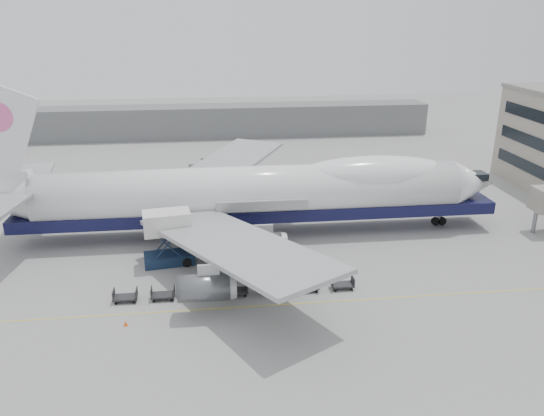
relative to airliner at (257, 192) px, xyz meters
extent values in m
plane|color=gray|center=(-0.64, -12.00, -5.62)|extent=(260.00, 260.00, 0.00)
cube|color=gold|center=(-0.64, -18.00, -5.62)|extent=(60.00, 0.15, 0.01)
cylinder|color=slate|center=(35.36, -4.00, -4.12)|extent=(0.50, 0.50, 3.00)
cube|color=slate|center=(-10.64, 58.00, -2.12)|extent=(110.00, 8.00, 7.00)
cylinder|color=white|center=(-0.64, 0.00, 0.08)|extent=(52.00, 6.40, 6.40)
cube|color=#0E0F34|center=(0.36, 0.00, -2.48)|extent=(60.00, 5.76, 1.50)
cone|color=white|center=(28.36, 0.00, 0.08)|extent=(6.00, 6.40, 6.40)
ellipsoid|color=white|center=(14.96, 0.00, 1.84)|extent=(20.67, 5.78, 4.56)
cube|color=#9EA0A3|center=(-3.64, -14.28, -0.52)|extent=(20.35, 26.74, 2.26)
cube|color=#9EA0A3|center=(-3.64, 14.28, -0.52)|extent=(20.35, 26.74, 2.26)
cylinder|color=#595B60|center=(-6.64, 19.00, -2.72)|extent=(4.80, 2.60, 2.60)
cylinder|color=#595B60|center=(-0.64, 10.00, -2.72)|extent=(4.80, 2.60, 2.60)
cylinder|color=#595B60|center=(-0.64, -10.00, -2.72)|extent=(4.80, 2.60, 2.60)
cylinder|color=#595B60|center=(-6.64, -19.00, -2.72)|extent=(4.80, 2.60, 2.60)
cylinder|color=slate|center=(24.36, 0.00, -4.37)|extent=(0.36, 0.36, 2.50)
cylinder|color=black|center=(24.36, 0.00, -5.07)|extent=(1.10, 0.45, 1.10)
cylinder|color=slate|center=(-3.64, -3.00, -4.37)|extent=(0.36, 0.36, 2.50)
cylinder|color=black|center=(-3.64, -3.00, -5.07)|extent=(1.10, 0.45, 1.10)
cylinder|color=slate|center=(-3.64, 3.00, -4.37)|extent=(0.36, 0.36, 2.50)
cylinder|color=black|center=(-3.64, 3.00, -5.07)|extent=(1.10, 0.45, 1.10)
cube|color=#172845|center=(-10.62, -7.50, -5.01)|extent=(5.87, 3.41, 1.22)
cube|color=silver|center=(-10.62, -7.50, -0.62)|extent=(5.46, 3.57, 2.44)
cube|color=#172845|center=(-10.62, -8.72, -2.82)|extent=(3.93, 0.67, 4.37)
cube|color=#172845|center=(-10.62, -6.28, -2.82)|extent=(3.93, 0.67, 4.37)
cube|color=slate|center=(-10.62, -5.72, -0.62)|extent=(2.82, 1.69, 0.15)
cylinder|color=black|center=(-12.62, -8.61, -5.12)|extent=(1.00, 0.39, 1.00)
cylinder|color=black|center=(-12.62, -6.39, -5.12)|extent=(1.00, 0.39, 1.00)
cylinder|color=black|center=(-8.62, -8.61, -5.12)|extent=(1.00, 0.39, 1.00)
cylinder|color=black|center=(-8.62, -6.39, -5.12)|extent=(1.00, 0.39, 1.00)
cone|color=#FD4E0D|center=(-13.79, -19.98, -5.37)|extent=(0.33, 0.33, 0.52)
cube|color=#FD4E0D|center=(-13.79, -19.98, -5.61)|extent=(0.35, 0.35, 0.03)
cube|color=#2D2D30|center=(-14.39, -15.54, -5.17)|extent=(2.30, 1.35, 0.18)
cube|color=#2D2D30|center=(-15.49, -15.54, -4.77)|extent=(0.08, 1.35, 0.90)
cube|color=#2D2D30|center=(-13.29, -15.54, -4.77)|extent=(0.08, 1.35, 0.90)
cylinder|color=black|center=(-15.24, -16.09, -5.47)|extent=(0.30, 0.12, 0.30)
cylinder|color=black|center=(-15.24, -14.99, -5.47)|extent=(0.30, 0.12, 0.30)
cylinder|color=black|center=(-13.54, -16.09, -5.47)|extent=(0.30, 0.12, 0.30)
cylinder|color=black|center=(-13.54, -14.99, -5.47)|extent=(0.30, 0.12, 0.30)
cube|color=#2D2D30|center=(-10.77, -15.54, -5.17)|extent=(2.30, 1.35, 0.18)
cube|color=#2D2D30|center=(-11.87, -15.54, -4.77)|extent=(0.08, 1.35, 0.90)
cube|color=#2D2D30|center=(-9.67, -15.54, -4.77)|extent=(0.08, 1.35, 0.90)
cylinder|color=black|center=(-11.62, -16.09, -5.47)|extent=(0.30, 0.12, 0.30)
cylinder|color=black|center=(-11.62, -14.99, -5.47)|extent=(0.30, 0.12, 0.30)
cylinder|color=black|center=(-9.92, -16.09, -5.47)|extent=(0.30, 0.12, 0.30)
cylinder|color=black|center=(-9.92, -14.99, -5.47)|extent=(0.30, 0.12, 0.30)
cube|color=#2D2D30|center=(-7.14, -15.54, -5.17)|extent=(2.30, 1.35, 0.18)
cube|color=#2D2D30|center=(-8.24, -15.54, -4.77)|extent=(0.08, 1.35, 0.90)
cube|color=#2D2D30|center=(-6.04, -15.54, -4.77)|extent=(0.08, 1.35, 0.90)
cylinder|color=black|center=(-7.99, -16.09, -5.47)|extent=(0.30, 0.12, 0.30)
cylinder|color=black|center=(-7.99, -14.99, -5.47)|extent=(0.30, 0.12, 0.30)
cylinder|color=black|center=(-6.29, -16.09, -5.47)|extent=(0.30, 0.12, 0.30)
cylinder|color=black|center=(-6.29, -14.99, -5.47)|extent=(0.30, 0.12, 0.30)
cube|color=#2D2D30|center=(-3.52, -15.54, -5.17)|extent=(2.30, 1.35, 0.18)
cube|color=#2D2D30|center=(-4.62, -15.54, -4.77)|extent=(0.08, 1.35, 0.90)
cube|color=#2D2D30|center=(-2.42, -15.54, -4.77)|extent=(0.08, 1.35, 0.90)
cylinder|color=black|center=(-4.37, -16.09, -5.47)|extent=(0.30, 0.12, 0.30)
cylinder|color=black|center=(-4.37, -14.99, -5.47)|extent=(0.30, 0.12, 0.30)
cylinder|color=black|center=(-2.67, -16.09, -5.47)|extent=(0.30, 0.12, 0.30)
cylinder|color=black|center=(-2.67, -14.99, -5.47)|extent=(0.30, 0.12, 0.30)
cube|color=#2D2D30|center=(0.11, -15.54, -5.17)|extent=(2.30, 1.35, 0.18)
cube|color=#2D2D30|center=(-0.99, -15.54, -4.77)|extent=(0.08, 1.35, 0.90)
cube|color=#2D2D30|center=(1.21, -15.54, -4.77)|extent=(0.08, 1.35, 0.90)
cylinder|color=black|center=(-0.74, -16.09, -5.47)|extent=(0.30, 0.12, 0.30)
cylinder|color=black|center=(-0.74, -14.99, -5.47)|extent=(0.30, 0.12, 0.30)
cylinder|color=black|center=(0.96, -16.09, -5.47)|extent=(0.30, 0.12, 0.30)
cylinder|color=black|center=(0.96, -14.99, -5.47)|extent=(0.30, 0.12, 0.30)
cube|color=#2D2D30|center=(3.73, -15.54, -5.17)|extent=(2.30, 1.35, 0.18)
cube|color=#2D2D30|center=(2.63, -15.54, -4.77)|extent=(0.08, 1.35, 0.90)
cube|color=#2D2D30|center=(4.83, -15.54, -4.77)|extent=(0.08, 1.35, 0.90)
cylinder|color=black|center=(2.88, -16.09, -5.47)|extent=(0.30, 0.12, 0.30)
cylinder|color=black|center=(2.88, -14.99, -5.47)|extent=(0.30, 0.12, 0.30)
cylinder|color=black|center=(4.58, -16.09, -5.47)|extent=(0.30, 0.12, 0.30)
cylinder|color=black|center=(4.58, -14.99, -5.47)|extent=(0.30, 0.12, 0.30)
cube|color=#2D2D30|center=(7.36, -15.54, -5.17)|extent=(2.30, 1.35, 0.18)
cube|color=#2D2D30|center=(6.26, -15.54, -4.77)|extent=(0.08, 1.35, 0.90)
cube|color=#2D2D30|center=(8.46, -15.54, -4.77)|extent=(0.08, 1.35, 0.90)
cylinder|color=black|center=(6.51, -16.09, -5.47)|extent=(0.30, 0.12, 0.30)
cylinder|color=black|center=(6.51, -14.99, -5.47)|extent=(0.30, 0.12, 0.30)
cylinder|color=black|center=(8.21, -16.09, -5.47)|extent=(0.30, 0.12, 0.30)
cylinder|color=black|center=(8.21, -14.99, -5.47)|extent=(0.30, 0.12, 0.30)
camera|label=1|loc=(-5.48, -62.60, 21.00)|focal=35.00mm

